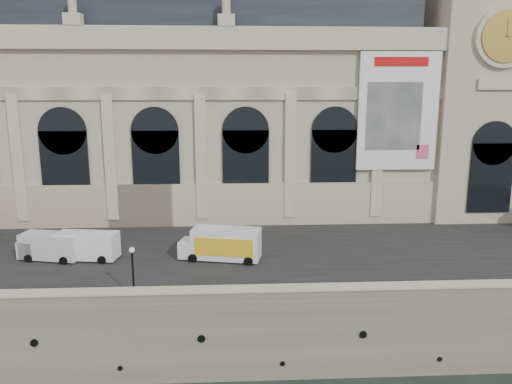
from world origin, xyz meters
TOP-DOWN VIEW (x-y plane):
  - ground at (0.00, 0.00)m, footprint 260.00×260.00m
  - quay at (0.00, 35.00)m, footprint 160.00×70.00m
  - street at (0.00, 14.00)m, footprint 160.00×24.00m
  - parapet at (0.00, 0.60)m, footprint 160.00×1.40m
  - museum at (-5.98, 30.86)m, footprint 69.00×18.70m
  - clock_pavilion at (34.00, 27.93)m, footprint 13.00×14.72m
  - van_b at (-12.62, 11.15)m, footprint 5.98×3.30m
  - van_c at (-9.37, 11.02)m, footprint 6.04×3.04m
  - box_truck at (3.39, 10.26)m, footprint 7.75×3.91m
  - lamp_right at (-3.07, 1.76)m, footprint 0.42×0.42m

SIDE VIEW (x-z plane):
  - ground at x=0.00m, z-range 0.00..0.00m
  - quay at x=0.00m, z-range 0.00..6.00m
  - street at x=0.00m, z-range 6.00..6.06m
  - parapet at x=0.00m, z-range 6.01..7.22m
  - van_b at x=-12.62m, z-range 6.03..8.54m
  - van_c at x=-9.37m, z-range 6.03..8.60m
  - box_truck at x=3.39m, z-range 6.01..9.00m
  - lamp_right at x=-3.07m, z-range 5.99..10.10m
  - museum at x=-5.98m, z-range 5.17..34.27m
  - clock_pavilion at x=34.00m, z-range 5.07..41.77m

